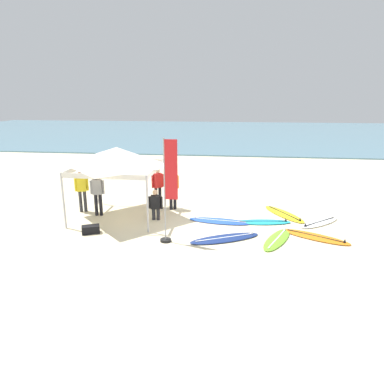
{
  "coord_description": "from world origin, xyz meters",
  "views": [
    {
      "loc": [
        2.11,
        -12.18,
        4.63
      ],
      "look_at": [
        0.48,
        0.85,
        1.0
      ],
      "focal_mm": 32.73,
      "sensor_mm": 36.0,
      "label": 1
    }
  ],
  "objects_px": {
    "surfboard_cyan": "(263,222)",
    "surfboard_orange": "(315,237)",
    "surfboard_blue": "(219,221)",
    "gear_bag_near_tent": "(91,229)",
    "person_red": "(158,185)",
    "person_black": "(156,203)",
    "canopy_tent": "(117,157)",
    "surfboard_white": "(319,223)",
    "surfboard_navy": "(225,238)",
    "banner_flag": "(168,195)",
    "surfboard_yellow": "(284,214)",
    "person_yellow": "(82,188)",
    "person_grey": "(97,191)",
    "surfboard_lime": "(277,239)",
    "person_orange": "(173,187)"
  },
  "relations": [
    {
      "from": "person_grey",
      "to": "banner_flag",
      "type": "bearing_deg",
      "value": -34.13
    },
    {
      "from": "person_red",
      "to": "person_black",
      "type": "relative_size",
      "value": 1.43
    },
    {
      "from": "surfboard_yellow",
      "to": "surfboard_navy",
      "type": "height_order",
      "value": "same"
    },
    {
      "from": "surfboard_orange",
      "to": "surfboard_blue",
      "type": "bearing_deg",
      "value": 160.99
    },
    {
      "from": "person_grey",
      "to": "person_red",
      "type": "height_order",
      "value": "same"
    },
    {
      "from": "surfboard_white",
      "to": "surfboard_cyan",
      "type": "relative_size",
      "value": 0.86
    },
    {
      "from": "surfboard_lime",
      "to": "surfboard_orange",
      "type": "height_order",
      "value": "same"
    },
    {
      "from": "banner_flag",
      "to": "gear_bag_near_tent",
      "type": "height_order",
      "value": "banner_flag"
    },
    {
      "from": "person_black",
      "to": "surfboard_blue",
      "type": "bearing_deg",
      "value": 1.29
    },
    {
      "from": "surfboard_navy",
      "to": "gear_bag_near_tent",
      "type": "distance_m",
      "value": 4.66
    },
    {
      "from": "surfboard_navy",
      "to": "person_red",
      "type": "relative_size",
      "value": 1.46
    },
    {
      "from": "surfboard_blue",
      "to": "gear_bag_near_tent",
      "type": "distance_m",
      "value": 4.7
    },
    {
      "from": "surfboard_yellow",
      "to": "person_orange",
      "type": "distance_m",
      "value": 4.66
    },
    {
      "from": "surfboard_white",
      "to": "person_black",
      "type": "height_order",
      "value": "person_black"
    },
    {
      "from": "surfboard_blue",
      "to": "person_red",
      "type": "distance_m",
      "value": 3.22
    },
    {
      "from": "surfboard_navy",
      "to": "person_yellow",
      "type": "height_order",
      "value": "person_yellow"
    },
    {
      "from": "surfboard_navy",
      "to": "banner_flag",
      "type": "relative_size",
      "value": 0.73
    },
    {
      "from": "surfboard_yellow",
      "to": "surfboard_white",
      "type": "distance_m",
      "value": 1.46
    },
    {
      "from": "banner_flag",
      "to": "surfboard_navy",
      "type": "bearing_deg",
      "value": 12.61
    },
    {
      "from": "surfboard_yellow",
      "to": "banner_flag",
      "type": "distance_m",
      "value": 5.41
    },
    {
      "from": "banner_flag",
      "to": "gear_bag_near_tent",
      "type": "bearing_deg",
      "value": 172.65
    },
    {
      "from": "person_grey",
      "to": "gear_bag_near_tent",
      "type": "relative_size",
      "value": 2.85
    },
    {
      "from": "person_grey",
      "to": "person_yellow",
      "type": "height_order",
      "value": "same"
    },
    {
      "from": "surfboard_cyan",
      "to": "surfboard_orange",
      "type": "relative_size",
      "value": 0.94
    },
    {
      "from": "person_black",
      "to": "person_red",
      "type": "bearing_deg",
      "value": 99.23
    },
    {
      "from": "surfboard_navy",
      "to": "person_yellow",
      "type": "bearing_deg",
      "value": 159.79
    },
    {
      "from": "canopy_tent",
      "to": "surfboard_white",
      "type": "bearing_deg",
      "value": 0.81
    },
    {
      "from": "canopy_tent",
      "to": "person_orange",
      "type": "xyz_separation_m",
      "value": [
        1.93,
        1.11,
        -1.4
      ]
    },
    {
      "from": "canopy_tent",
      "to": "person_red",
      "type": "relative_size",
      "value": 1.85
    },
    {
      "from": "surfboard_cyan",
      "to": "banner_flag",
      "type": "xyz_separation_m",
      "value": [
        -3.19,
        -2.15,
        1.54
      ]
    },
    {
      "from": "surfboard_cyan",
      "to": "person_black",
      "type": "height_order",
      "value": "person_black"
    },
    {
      "from": "person_yellow",
      "to": "person_black",
      "type": "bearing_deg",
      "value": -10.33
    },
    {
      "from": "surfboard_orange",
      "to": "canopy_tent",
      "type": "bearing_deg",
      "value": 169.68
    },
    {
      "from": "surfboard_white",
      "to": "banner_flag",
      "type": "distance_m",
      "value": 5.98
    },
    {
      "from": "person_black",
      "to": "gear_bag_near_tent",
      "type": "xyz_separation_m",
      "value": [
        -1.95,
        -1.63,
        -0.52
      ]
    },
    {
      "from": "surfboard_navy",
      "to": "canopy_tent",
      "type": "bearing_deg",
      "value": 156.57
    },
    {
      "from": "gear_bag_near_tent",
      "to": "person_black",
      "type": "bearing_deg",
      "value": 39.99
    },
    {
      "from": "canopy_tent",
      "to": "person_red",
      "type": "distance_m",
      "value": 2.29
    },
    {
      "from": "canopy_tent",
      "to": "surfboard_navy",
      "type": "height_order",
      "value": "canopy_tent"
    },
    {
      "from": "canopy_tent",
      "to": "surfboard_orange",
      "type": "height_order",
      "value": "canopy_tent"
    },
    {
      "from": "surfboard_white",
      "to": "surfboard_orange",
      "type": "xyz_separation_m",
      "value": [
        -0.43,
        -1.43,
        -0.0
      ]
    },
    {
      "from": "surfboard_blue",
      "to": "surfboard_orange",
      "type": "relative_size",
      "value": 1.05
    },
    {
      "from": "canopy_tent",
      "to": "surfboard_blue",
      "type": "distance_m",
      "value": 4.6
    },
    {
      "from": "banner_flag",
      "to": "surfboard_lime",
      "type": "bearing_deg",
      "value": 8.63
    },
    {
      "from": "surfboard_navy",
      "to": "gear_bag_near_tent",
      "type": "relative_size",
      "value": 4.16
    },
    {
      "from": "surfboard_lime",
      "to": "surfboard_blue",
      "type": "xyz_separation_m",
      "value": [
        -1.99,
        1.52,
        -0.0
      ]
    },
    {
      "from": "gear_bag_near_tent",
      "to": "surfboard_orange",
      "type": "bearing_deg",
      "value": 4.1
    },
    {
      "from": "canopy_tent",
      "to": "surfboard_blue",
      "type": "xyz_separation_m",
      "value": [
        3.94,
        -0.18,
        -2.35
      ]
    },
    {
      "from": "person_orange",
      "to": "gear_bag_near_tent",
      "type": "bearing_deg",
      "value": -128.56
    },
    {
      "from": "surfboard_orange",
      "to": "surfboard_navy",
      "type": "distance_m",
      "value": 3.07
    }
  ]
}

